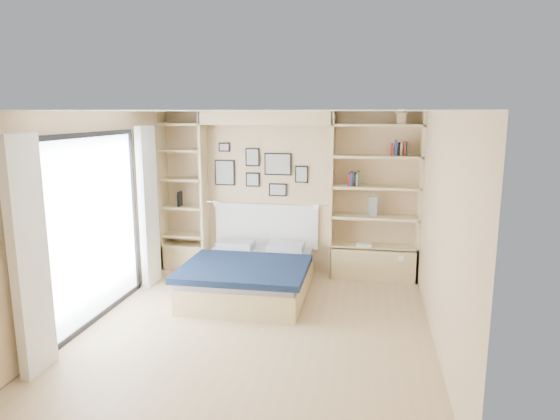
# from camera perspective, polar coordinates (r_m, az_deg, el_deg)

# --- Properties ---
(ground) EXTENTS (4.50, 4.50, 0.00)m
(ground) POSITION_cam_1_polar(r_m,az_deg,el_deg) (6.00, -2.71, -13.38)
(ground) COLOR tan
(ground) RESTS_ON ground
(room_shell) EXTENTS (4.50, 4.50, 4.50)m
(room_shell) POSITION_cam_1_polar(r_m,az_deg,el_deg) (7.17, -3.11, -0.23)
(room_shell) COLOR tan
(room_shell) RESTS_ON ground
(bed) EXTENTS (1.65, 2.11, 1.07)m
(bed) POSITION_cam_1_polar(r_m,az_deg,el_deg) (7.01, -3.35, -7.33)
(bed) COLOR #CEB67D
(bed) RESTS_ON ground
(photo_gallery) EXTENTS (1.48, 0.02, 0.82)m
(photo_gallery) POSITION_cam_1_polar(r_m,az_deg,el_deg) (7.77, -2.44, 4.60)
(photo_gallery) COLOR black
(photo_gallery) RESTS_ON ground
(reading_lamps) EXTENTS (1.92, 0.12, 0.15)m
(reading_lamps) POSITION_cam_1_polar(r_m,az_deg,el_deg) (7.60, -1.66, 0.62)
(reading_lamps) COLOR silver
(reading_lamps) RESTS_ON ground
(shelf_decor) EXTENTS (3.49, 0.23, 2.03)m
(shelf_decor) POSITION_cam_1_polar(r_m,az_deg,el_deg) (7.42, 9.86, 4.99)
(shelf_decor) COLOR #A51E1E
(shelf_decor) RESTS_ON ground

